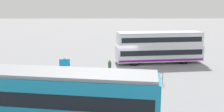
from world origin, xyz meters
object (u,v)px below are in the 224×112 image
at_px(double_decker_bus, 159,47).
at_px(tram_yellow, 39,97).
at_px(pedestrian_near_railing, 110,67).
at_px(pedestrian_crossing, 120,79).
at_px(info_sign, 65,66).

bearing_deg(double_decker_bus, tram_yellow, 56.22).
relative_size(double_decker_bus, pedestrian_near_railing, 6.27).
height_order(double_decker_bus, pedestrian_crossing, double_decker_bus).
relative_size(pedestrian_crossing, info_sign, 0.74).
bearing_deg(info_sign, pedestrian_crossing, 156.09).
distance_m(pedestrian_near_railing, pedestrian_crossing, 4.42).
height_order(double_decker_bus, pedestrian_near_railing, double_decker_bus).
bearing_deg(pedestrian_crossing, double_decker_bus, -118.06).
relative_size(pedestrian_near_railing, info_sign, 0.72).
bearing_deg(pedestrian_near_railing, pedestrian_crossing, 101.08).
xyz_separation_m(tram_yellow, info_sign, (-0.22, -8.13, -0.17)).
distance_m(double_decker_bus, info_sign, 12.90).
height_order(pedestrian_crossing, info_sign, info_sign).
bearing_deg(pedestrian_near_railing, double_decker_bus, -137.69).
relative_size(tram_yellow, pedestrian_crossing, 8.47).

